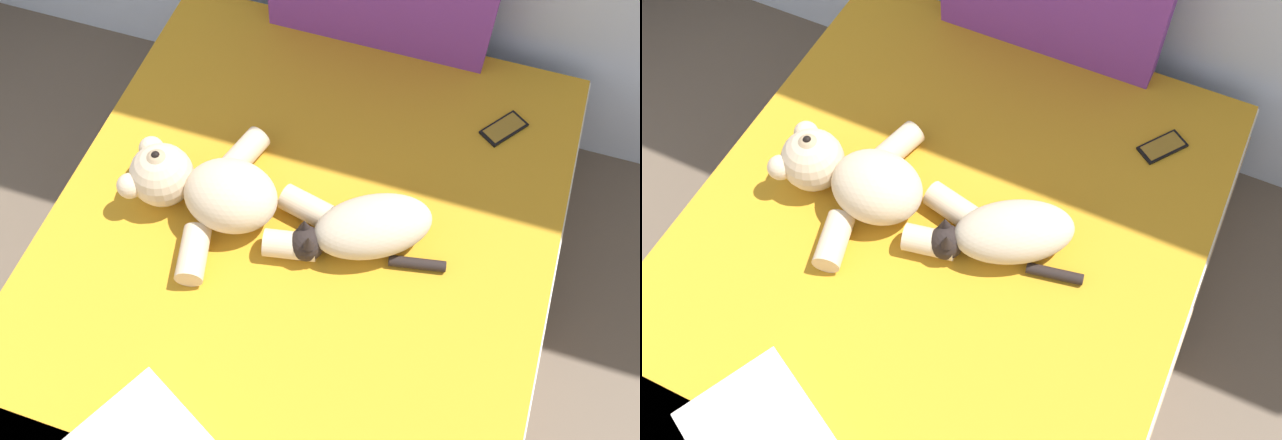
{
  "view_description": "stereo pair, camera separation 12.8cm",
  "coord_description": "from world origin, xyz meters",
  "views": [
    {
      "loc": [
        2.4,
        2.02,
        2.29
      ],
      "look_at": [
        2.06,
        3.04,
        0.54
      ],
      "focal_mm": 41.27,
      "sensor_mm": 36.0,
      "label": 1
    },
    {
      "loc": [
        2.52,
        2.07,
        2.29
      ],
      "look_at": [
        2.06,
        3.04,
        0.54
      ],
      "focal_mm": 41.27,
      "sensor_mm": 36.0,
      "label": 2
    }
  ],
  "objects": [
    {
      "name": "bed",
      "position": [
        2.0,
        2.95,
        0.23
      ],
      "size": [
        1.5,
        1.93,
        0.46
      ],
      "color": "#9E7A56",
      "rests_on": "ground_plane"
    },
    {
      "name": "cat",
      "position": [
        2.19,
        3.06,
        0.53
      ],
      "size": [
        0.44,
        0.34,
        0.15
      ],
      "color": "#C6B293",
      "rests_on": "bed"
    },
    {
      "name": "teddy_bear",
      "position": [
        1.74,
        3.03,
        0.54
      ],
      "size": [
        0.61,
        0.55,
        0.2
      ],
      "color": "beige",
      "rests_on": "bed"
    },
    {
      "name": "cell_phone",
      "position": [
        2.49,
        3.59,
        0.46
      ],
      "size": [
        0.15,
        0.16,
        0.01
      ],
      "color": "black",
      "rests_on": "bed"
    }
  ]
}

